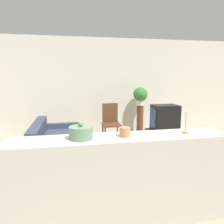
# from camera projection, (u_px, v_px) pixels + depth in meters

# --- Properties ---
(ground_plane) EXTENTS (14.00, 14.00, 0.00)m
(ground_plane) POSITION_uv_depth(u_px,v_px,m) (114.00, 197.00, 3.00)
(ground_plane) COLOR tan
(wall_back) EXTENTS (9.00, 0.06, 2.70)m
(wall_back) POSITION_uv_depth(u_px,v_px,m) (89.00, 87.00, 6.11)
(wall_back) COLOR silver
(wall_back) RESTS_ON ground_plane
(couch) EXTENTS (0.95, 1.71, 0.71)m
(couch) POSITION_uv_depth(u_px,v_px,m) (55.00, 144.00, 4.54)
(couch) COLOR #384256
(couch) RESTS_ON ground_plane
(tv_stand) EXTENTS (0.80, 0.45, 0.43)m
(tv_stand) POSITION_uv_depth(u_px,v_px,m) (164.00, 138.00, 5.09)
(tv_stand) COLOR brown
(tv_stand) RESTS_ON ground_plane
(television) EXTENTS (0.59, 0.43, 0.57)m
(television) POSITION_uv_depth(u_px,v_px,m) (165.00, 117.00, 5.01)
(television) COLOR black
(television) RESTS_ON tv_stand
(wooden_chair) EXTENTS (0.44, 0.44, 0.97)m
(wooden_chair) POSITION_uv_depth(u_px,v_px,m) (111.00, 121.00, 5.48)
(wooden_chair) COLOR brown
(wooden_chair) RESTS_ON ground_plane
(plant_stand) EXTENTS (0.19, 0.19, 0.84)m
(plant_stand) POSITION_uv_depth(u_px,v_px,m) (140.00, 120.00, 6.20)
(plant_stand) COLOR brown
(plant_stand) RESTS_ON ground_plane
(potted_plant) EXTENTS (0.40, 0.40, 0.51)m
(potted_plant) POSITION_uv_depth(u_px,v_px,m) (140.00, 95.00, 6.09)
(potted_plant) COLOR white
(potted_plant) RESTS_ON plant_stand
(foreground_counter) EXTENTS (2.48, 0.44, 0.99)m
(foreground_counter) POSITION_uv_depth(u_px,v_px,m) (123.00, 179.00, 2.44)
(foreground_counter) COLOR beige
(foreground_counter) RESTS_ON ground_plane
(decorative_bowl) EXTENTS (0.25, 0.25, 0.19)m
(decorative_bowl) POSITION_uv_depth(u_px,v_px,m) (81.00, 133.00, 2.27)
(decorative_bowl) COLOR gray
(decorative_bowl) RESTS_ON foreground_counter
(candle_jar) EXTENTS (0.12, 0.12, 0.10)m
(candle_jar) POSITION_uv_depth(u_px,v_px,m) (125.00, 132.00, 2.36)
(candle_jar) COLOR #C6844C
(candle_jar) RESTS_ON foreground_counter
(candlestick) EXTENTS (0.07, 0.07, 0.25)m
(candlestick) POSITION_uv_depth(u_px,v_px,m) (186.00, 126.00, 2.49)
(candlestick) COLOR #B7933D
(candlestick) RESTS_ON foreground_counter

